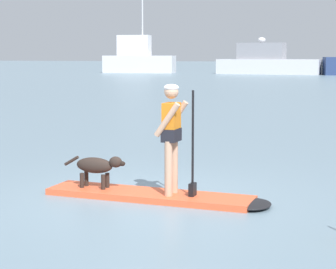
{
  "coord_description": "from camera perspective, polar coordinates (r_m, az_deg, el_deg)",
  "views": [
    {
      "loc": [
        3.15,
        -8.87,
        2.27
      ],
      "look_at": [
        0.0,
        1.0,
        0.9
      ],
      "focal_mm": 64.64,
      "sensor_mm": 36.0,
      "label": 1
    }
  ],
  "objects": [
    {
      "name": "ground_plane",
      "position": [
        9.68,
        -1.81,
        -6.03
      ],
      "size": [
        400.0,
        400.0,
        0.0
      ],
      "primitive_type": "plane",
      "color": "slate"
    },
    {
      "name": "paddleboard",
      "position": [
        9.59,
        -0.53,
        -5.85
      ],
      "size": [
        3.66,
        0.9,
        0.1
      ],
      "color": "#E55933",
      "rests_on": "ground_plane"
    },
    {
      "name": "person_paddler",
      "position": [
        9.34,
        0.41,
        0.34
      ],
      "size": [
        0.61,
        0.49,
        1.72
      ],
      "color": "tan",
      "rests_on": "paddleboard"
    },
    {
      "name": "dog",
      "position": [
        9.96,
        -6.69,
        -2.99
      ],
      "size": [
        1.11,
        0.25,
        0.54
      ],
      "color": "#2D231E",
      "rests_on": "paddleboard"
    },
    {
      "name": "moored_boat_far_port",
      "position": [
        77.27,
        -2.86,
        7.15
      ],
      "size": [
        9.21,
        3.47,
        10.21
      ],
      "color": "silver",
      "rests_on": "ground_plane"
    },
    {
      "name": "moored_boat_outer",
      "position": [
        73.04,
        9.3,
        6.73
      ],
      "size": [
        12.41,
        4.32,
        4.33
      ],
      "color": "silver",
      "rests_on": "ground_plane"
    }
  ]
}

